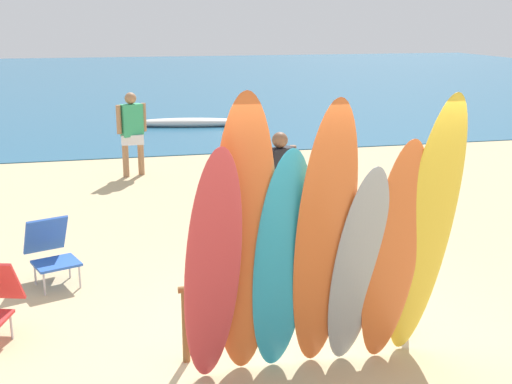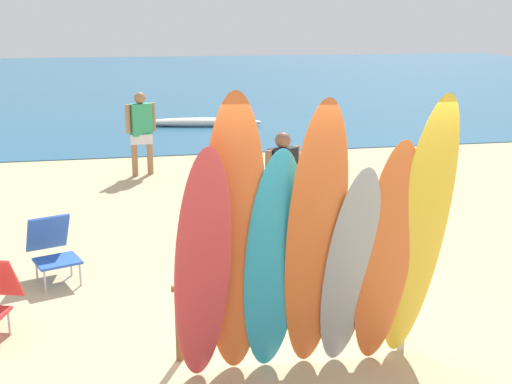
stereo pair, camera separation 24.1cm
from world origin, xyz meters
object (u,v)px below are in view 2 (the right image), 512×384
surfboard_orange_1 (235,243)px  beachgoer_strolling (282,181)px  surfboard_rack (295,295)px  surfboard_grey_4 (349,271)px  surfboard_orange_3 (315,244)px  beach_chair_blue (52,246)px  surfboard_teal_2 (273,265)px  surfboard_red_0 (202,272)px  distant_boat (202,122)px  surfboard_orange_5 (386,258)px  beachgoer_midbeach (141,128)px  surfboard_yellow_6 (418,236)px

surfboard_orange_1 → beachgoer_strolling: size_ratio=1.65×
surfboard_rack → surfboard_grey_4: surfboard_grey_4 is taller
surfboard_orange_3 → beach_chair_blue: (-2.46, 2.90, -0.86)m
surfboard_teal_2 → surfboard_red_0: bearing=-171.8°
surfboard_orange_1 → distant_boat: bearing=90.2°
surfboard_teal_2 → surfboard_orange_5: size_ratio=0.97×
surfboard_teal_2 → beachgoer_midbeach: (-0.86, 8.21, -0.10)m
surfboard_rack → surfboard_grey_4: size_ratio=1.14×
surfboard_red_0 → surfboard_orange_5: bearing=-3.2°
surfboard_grey_4 → beachgoer_strolling: size_ratio=1.28×
surfboard_orange_3 → surfboard_grey_4: surfboard_orange_3 is taller
surfboard_orange_3 → distant_boat: bearing=90.5°
surfboard_teal_2 → beachgoer_strolling: bearing=70.5°
surfboard_orange_5 → surfboard_yellow_6: size_ratio=0.85×
surfboard_rack → distant_boat: (0.75, 13.62, -0.44)m
surfboard_teal_2 → distant_boat: surfboard_teal_2 is taller
surfboard_orange_1 → beachgoer_strolling: (1.27, 3.54, -0.38)m
surfboard_red_0 → surfboard_orange_3: (0.96, 0.03, 0.17)m
distant_boat → surfboard_rack: bearing=-93.2°
beachgoer_strolling → surfboard_rack: bearing=50.2°
surfboard_grey_4 → surfboard_orange_5: size_ratio=0.91×
surfboard_red_0 → distant_boat: bearing=78.1°
surfboard_red_0 → beach_chair_blue: (-1.50, 2.93, -0.69)m
surfboard_red_0 → surfboard_grey_4: surfboard_red_0 is taller
surfboard_rack → surfboard_yellow_6: (0.94, -0.59, 0.72)m
surfboard_orange_1 → beachgoer_midbeach: (-0.52, 8.23, -0.33)m
surfboard_orange_5 → beachgoer_strolling: (-0.05, 3.61, -0.18)m
surfboard_orange_3 → surfboard_orange_5: surfboard_orange_3 is taller
surfboard_red_0 → distant_boat: 14.37m
beachgoer_midbeach → beachgoer_strolling: (1.79, -4.69, -0.05)m
surfboard_rack → surfboard_yellow_6: bearing=-32.3°
beachgoer_midbeach → beachgoer_strolling: 5.02m
surfboard_rack → surfboard_teal_2: 0.77m
surfboard_red_0 → surfboard_grey_4: size_ratio=1.13×
surfboard_red_0 → surfboard_grey_4: 1.30m
surfboard_rack → surfboard_teal_2: bearing=-124.5°
surfboard_orange_1 → surfboard_teal_2: size_ratio=1.22×
surfboard_red_0 → surfboard_teal_2: (0.62, 0.14, -0.04)m
beachgoer_midbeach → surfboard_orange_3: bearing=-104.1°
surfboard_red_0 → beachgoer_midbeach: surfboard_red_0 is taller
surfboard_orange_1 → surfboard_grey_4: surfboard_orange_1 is taller
surfboard_red_0 → surfboard_teal_2: size_ratio=1.06×
surfboard_orange_1 → surfboard_red_0: bearing=-151.0°
surfboard_rack → beach_chair_blue: (-2.46, 2.31, -0.15)m
surfboard_orange_5 → surfboard_rack: bearing=138.0°
surfboard_teal_2 → distant_boat: 14.17m
surfboard_red_0 → beachgoer_strolling: 3.98m
surfboard_orange_1 → surfboard_orange_5: size_ratio=1.18×
surfboard_rack → surfboard_red_0: bearing=-146.9°
distant_boat → surfboard_red_0: bearing=-96.8°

